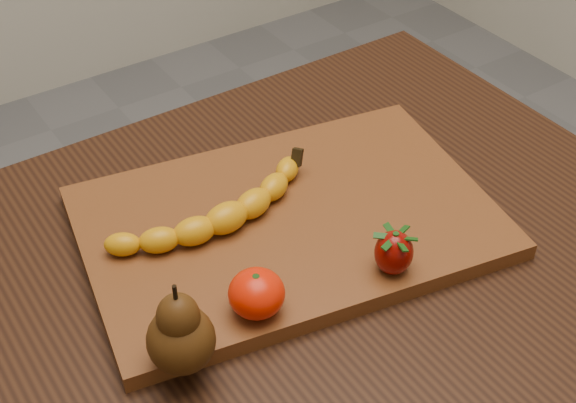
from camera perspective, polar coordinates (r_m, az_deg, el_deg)
table at (r=0.91m, az=-2.45°, el=-10.64°), size 1.00×0.70×0.76m
cutting_board at (r=0.90m, az=-0.00°, el=-1.47°), size 0.50×0.38×0.02m
banana at (r=0.86m, az=-4.41°, el=-1.17°), size 0.22×0.07×0.03m
pear at (r=0.72m, az=-7.73°, el=-8.81°), size 0.08×0.08×0.10m
mandarin at (r=0.77m, az=-2.25°, el=-6.55°), size 0.06×0.06×0.05m
strawberry at (r=0.82m, az=7.55°, el=-3.52°), size 0.05×0.05×0.05m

